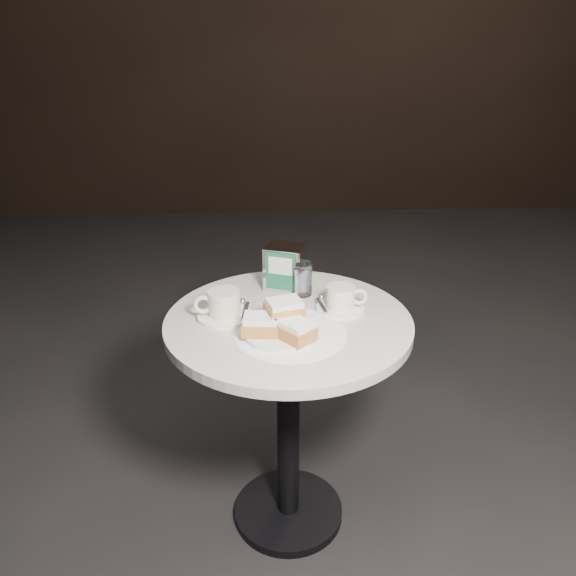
{
  "coord_description": "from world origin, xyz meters",
  "views": [
    {
      "loc": [
        -0.08,
        -1.4,
        1.48
      ],
      "look_at": [
        0.0,
        0.02,
        0.83
      ],
      "focal_mm": 35.0,
      "sensor_mm": 36.0,
      "label": 1
    }
  ],
  "objects_px": {
    "beignet_plate": "(280,325)",
    "coffee_cup_left": "(224,306)",
    "coffee_cup_right": "(341,300)",
    "cafe_table": "(288,377)",
    "napkin_dispenser": "(285,267)",
    "water_glass_right": "(302,279)",
    "water_glass_left": "(275,267)"
  },
  "relations": [
    {
      "from": "water_glass_left",
      "to": "napkin_dispenser",
      "type": "height_order",
      "value": "napkin_dispenser"
    },
    {
      "from": "cafe_table",
      "to": "coffee_cup_right",
      "type": "bearing_deg",
      "value": 16.37
    },
    {
      "from": "water_glass_right",
      "to": "water_glass_left",
      "type": "bearing_deg",
      "value": 133.79
    },
    {
      "from": "water_glass_left",
      "to": "coffee_cup_right",
      "type": "bearing_deg",
      "value": -46.74
    },
    {
      "from": "water_glass_right",
      "to": "cafe_table",
      "type": "bearing_deg",
      "value": -107.54
    },
    {
      "from": "coffee_cup_right",
      "to": "water_glass_left",
      "type": "xyz_separation_m",
      "value": [
        -0.18,
        0.2,
        0.02
      ]
    },
    {
      "from": "cafe_table",
      "to": "beignet_plate",
      "type": "height_order",
      "value": "beignet_plate"
    },
    {
      "from": "beignet_plate",
      "to": "coffee_cup_right",
      "type": "xyz_separation_m",
      "value": [
        0.18,
        0.15,
        -0.0
      ]
    },
    {
      "from": "cafe_table",
      "to": "napkin_dispenser",
      "type": "relative_size",
      "value": 5.18
    },
    {
      "from": "water_glass_right",
      "to": "napkin_dispenser",
      "type": "height_order",
      "value": "napkin_dispenser"
    },
    {
      "from": "cafe_table",
      "to": "water_glass_right",
      "type": "height_order",
      "value": "water_glass_right"
    },
    {
      "from": "beignet_plate",
      "to": "coffee_cup_left",
      "type": "distance_m",
      "value": 0.19
    },
    {
      "from": "cafe_table",
      "to": "napkin_dispenser",
      "type": "height_order",
      "value": "napkin_dispenser"
    },
    {
      "from": "coffee_cup_left",
      "to": "coffee_cup_right",
      "type": "distance_m",
      "value": 0.34
    },
    {
      "from": "napkin_dispenser",
      "to": "coffee_cup_left",
      "type": "bearing_deg",
      "value": -113.17
    },
    {
      "from": "coffee_cup_right",
      "to": "napkin_dispenser",
      "type": "bearing_deg",
      "value": 138.07
    },
    {
      "from": "water_glass_left",
      "to": "coffee_cup_left",
      "type": "bearing_deg",
      "value": -124.4
    },
    {
      "from": "beignet_plate",
      "to": "napkin_dispenser",
      "type": "height_order",
      "value": "napkin_dispenser"
    },
    {
      "from": "beignet_plate",
      "to": "napkin_dispenser",
      "type": "bearing_deg",
      "value": 84.32
    },
    {
      "from": "coffee_cup_left",
      "to": "water_glass_left",
      "type": "bearing_deg",
      "value": 45.88
    },
    {
      "from": "coffee_cup_left",
      "to": "coffee_cup_right",
      "type": "relative_size",
      "value": 1.16
    },
    {
      "from": "cafe_table",
      "to": "beignet_plate",
      "type": "relative_size",
      "value": 2.98
    },
    {
      "from": "cafe_table",
      "to": "coffee_cup_right",
      "type": "distance_m",
      "value": 0.28
    },
    {
      "from": "coffee_cup_right",
      "to": "coffee_cup_left",
      "type": "bearing_deg",
      "value": -169.95
    },
    {
      "from": "water_glass_right",
      "to": "napkin_dispenser",
      "type": "distance_m",
      "value": 0.07
    },
    {
      "from": "beignet_plate",
      "to": "coffee_cup_left",
      "type": "bearing_deg",
      "value": 141.86
    },
    {
      "from": "coffee_cup_right",
      "to": "water_glass_right",
      "type": "xyz_separation_m",
      "value": [
        -0.11,
        0.11,
        0.02
      ]
    },
    {
      "from": "coffee_cup_left",
      "to": "water_glass_left",
      "type": "height_order",
      "value": "water_glass_left"
    },
    {
      "from": "coffee_cup_right",
      "to": "water_glass_right",
      "type": "bearing_deg",
      "value": 138.09
    },
    {
      "from": "water_glass_right",
      "to": "napkin_dispenser",
      "type": "xyz_separation_m",
      "value": [
        -0.05,
        0.05,
        0.02
      ]
    },
    {
      "from": "coffee_cup_right",
      "to": "water_glass_right",
      "type": "distance_m",
      "value": 0.16
    },
    {
      "from": "coffee_cup_right",
      "to": "beignet_plate",
      "type": "bearing_deg",
      "value": -135.82
    }
  ]
}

